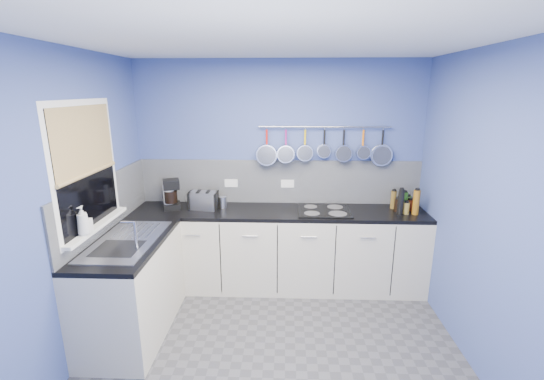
# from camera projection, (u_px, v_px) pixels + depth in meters

# --- Properties ---
(floor) EXTENTS (3.20, 3.00, 0.02)m
(floor) POSITION_uv_depth(u_px,v_px,m) (275.00, 357.00, 3.13)
(floor) COLOR #47474C
(floor) RESTS_ON ground
(ceiling) EXTENTS (3.20, 3.00, 0.02)m
(ceiling) POSITION_uv_depth(u_px,v_px,m) (275.00, 37.00, 2.47)
(ceiling) COLOR white
(ceiling) RESTS_ON ground
(wall_back) EXTENTS (3.20, 0.02, 2.50)m
(wall_back) POSITION_uv_depth(u_px,v_px,m) (279.00, 173.00, 4.26)
(wall_back) COLOR #3E5093
(wall_back) RESTS_ON ground
(wall_front) EXTENTS (3.20, 0.02, 2.50)m
(wall_front) POSITION_uv_depth(u_px,v_px,m) (262.00, 353.00, 1.35)
(wall_front) COLOR #3E5093
(wall_front) RESTS_ON ground
(wall_left) EXTENTS (0.02, 3.00, 2.50)m
(wall_left) POSITION_uv_depth(u_px,v_px,m) (67.00, 213.00, 2.86)
(wall_left) COLOR #3E5093
(wall_left) RESTS_ON ground
(wall_right) EXTENTS (0.02, 3.00, 2.50)m
(wall_right) POSITION_uv_depth(u_px,v_px,m) (492.00, 219.00, 2.74)
(wall_right) COLOR #3E5093
(wall_right) RESTS_ON ground
(backsplash_back) EXTENTS (3.20, 0.02, 0.50)m
(backsplash_back) POSITION_uv_depth(u_px,v_px,m) (279.00, 182.00, 4.26)
(backsplash_back) COLOR #92949A
(backsplash_back) RESTS_ON wall_back
(backsplash_left) EXTENTS (0.02, 1.80, 0.50)m
(backsplash_left) POSITION_uv_depth(u_px,v_px,m) (107.00, 203.00, 3.47)
(backsplash_left) COLOR #92949A
(backsplash_left) RESTS_ON wall_left
(cabinet_run_back) EXTENTS (3.20, 0.60, 0.86)m
(cabinet_run_back) POSITION_uv_depth(u_px,v_px,m) (278.00, 250.00, 4.17)
(cabinet_run_back) COLOR beige
(cabinet_run_back) RESTS_ON ground
(worktop_back) EXTENTS (3.20, 0.60, 0.04)m
(worktop_back) POSITION_uv_depth(u_px,v_px,m) (278.00, 212.00, 4.06)
(worktop_back) COLOR black
(worktop_back) RESTS_ON cabinet_run_back
(cabinet_run_left) EXTENTS (0.60, 1.20, 0.86)m
(cabinet_run_left) POSITION_uv_depth(u_px,v_px,m) (132.00, 289.00, 3.35)
(cabinet_run_left) COLOR beige
(cabinet_run_left) RESTS_ON ground
(worktop_left) EXTENTS (0.60, 1.20, 0.04)m
(worktop_left) POSITION_uv_depth(u_px,v_px,m) (127.00, 243.00, 3.24)
(worktop_left) COLOR black
(worktop_left) RESTS_ON cabinet_run_left
(window_frame) EXTENTS (0.01, 1.00, 1.10)m
(window_frame) POSITION_uv_depth(u_px,v_px,m) (86.00, 167.00, 3.07)
(window_frame) COLOR white
(window_frame) RESTS_ON wall_left
(window_glass) EXTENTS (0.01, 0.90, 1.00)m
(window_glass) POSITION_uv_depth(u_px,v_px,m) (87.00, 167.00, 3.07)
(window_glass) COLOR black
(window_glass) RESTS_ON wall_left
(bamboo_blind) EXTENTS (0.01, 0.90, 0.55)m
(bamboo_blind) POSITION_uv_depth(u_px,v_px,m) (84.00, 140.00, 3.01)
(bamboo_blind) COLOR tan
(bamboo_blind) RESTS_ON wall_left
(window_sill) EXTENTS (0.10, 0.98, 0.03)m
(window_sill) POSITION_uv_depth(u_px,v_px,m) (97.00, 226.00, 3.21)
(window_sill) COLOR white
(window_sill) RESTS_ON wall_left
(sink_unit) EXTENTS (0.50, 0.95, 0.01)m
(sink_unit) POSITION_uv_depth(u_px,v_px,m) (127.00, 240.00, 3.23)
(sink_unit) COLOR silver
(sink_unit) RESTS_ON worktop_left
(mixer_tap) EXTENTS (0.12, 0.08, 0.26)m
(mixer_tap) POSITION_uv_depth(u_px,v_px,m) (136.00, 235.00, 3.02)
(mixer_tap) COLOR silver
(mixer_tap) RESTS_ON worktop_left
(socket_left) EXTENTS (0.15, 0.01, 0.09)m
(socket_left) POSITION_uv_depth(u_px,v_px,m) (231.00, 183.00, 4.28)
(socket_left) COLOR white
(socket_left) RESTS_ON backsplash_back
(socket_right) EXTENTS (0.15, 0.01, 0.09)m
(socket_right) POSITION_uv_depth(u_px,v_px,m) (287.00, 184.00, 4.25)
(socket_right) COLOR white
(socket_right) RESTS_ON backsplash_back
(pot_rail) EXTENTS (1.45, 0.02, 0.02)m
(pot_rail) POSITION_uv_depth(u_px,v_px,m) (325.00, 127.00, 4.04)
(pot_rail) COLOR silver
(pot_rail) RESTS_ON wall_back
(soap_bottle_a) EXTENTS (0.10, 0.10, 0.24)m
(soap_bottle_a) POSITION_uv_depth(u_px,v_px,m) (83.00, 221.00, 2.94)
(soap_bottle_a) COLOR white
(soap_bottle_a) RESTS_ON window_sill
(soap_bottle_b) EXTENTS (0.08, 0.08, 0.17)m
(soap_bottle_b) POSITION_uv_depth(u_px,v_px,m) (86.00, 223.00, 2.99)
(soap_bottle_b) COLOR white
(soap_bottle_b) RESTS_ON window_sill
(paper_towel) EXTENTS (0.15, 0.15, 0.27)m
(paper_towel) POSITION_uv_depth(u_px,v_px,m) (169.00, 197.00, 4.07)
(paper_towel) COLOR white
(paper_towel) RESTS_ON worktop_back
(coffee_maker) EXTENTS (0.24, 0.25, 0.32)m
(coffee_maker) POSITION_uv_depth(u_px,v_px,m) (171.00, 194.00, 4.07)
(coffee_maker) COLOR black
(coffee_maker) RESTS_ON worktop_back
(toaster) EXTENTS (0.32, 0.22, 0.19)m
(toaster) POSITION_uv_depth(u_px,v_px,m) (204.00, 200.00, 4.08)
(toaster) COLOR silver
(toaster) RESTS_ON worktop_back
(canister) EXTENTS (0.09, 0.09, 0.13)m
(canister) POSITION_uv_depth(u_px,v_px,m) (223.00, 202.00, 4.12)
(canister) COLOR silver
(canister) RESTS_ON worktop_back
(hob) EXTENTS (0.56, 0.49, 0.01)m
(hob) POSITION_uv_depth(u_px,v_px,m) (324.00, 211.00, 4.02)
(hob) COLOR black
(hob) RESTS_ON worktop_back
(pan_0) EXTENTS (0.23, 0.08, 0.42)m
(pan_0) POSITION_uv_depth(u_px,v_px,m) (267.00, 146.00, 4.11)
(pan_0) COLOR silver
(pan_0) RESTS_ON pot_rail
(pan_1) EXTENTS (0.19, 0.13, 0.38)m
(pan_1) POSITION_uv_depth(u_px,v_px,m) (286.00, 144.00, 4.10)
(pan_1) COLOR silver
(pan_1) RESTS_ON pot_rail
(pan_2) EXTENTS (0.18, 0.08, 0.37)m
(pan_2) POSITION_uv_depth(u_px,v_px,m) (305.00, 144.00, 4.09)
(pan_2) COLOR silver
(pan_2) RESTS_ON pot_rail
(pan_3) EXTENTS (0.15, 0.05, 0.34)m
(pan_3) POSITION_uv_depth(u_px,v_px,m) (324.00, 143.00, 4.08)
(pan_3) COLOR silver
(pan_3) RESTS_ON pot_rail
(pan_4) EXTENTS (0.19, 0.08, 0.38)m
(pan_4) POSITION_uv_depth(u_px,v_px,m) (344.00, 144.00, 4.08)
(pan_4) COLOR silver
(pan_4) RESTS_ON pot_rail
(pan_5) EXTENTS (0.15, 0.11, 0.34)m
(pan_5) POSITION_uv_depth(u_px,v_px,m) (363.00, 143.00, 4.06)
(pan_5) COLOR silver
(pan_5) RESTS_ON pot_rail
(pan_6) EXTENTS (0.23, 0.05, 0.42)m
(pan_6) POSITION_uv_depth(u_px,v_px,m) (382.00, 147.00, 4.07)
(pan_6) COLOR silver
(pan_6) RESTS_ON pot_rail
(condiment_0) EXTENTS (0.07, 0.07, 0.14)m
(condiment_0) POSITION_uv_depth(u_px,v_px,m) (408.00, 202.00, 4.10)
(condiment_0) COLOR #3F721E
(condiment_0) RESTS_ON worktop_back
(condiment_1) EXTENTS (0.06, 0.06, 0.16)m
(condiment_1) POSITION_uv_depth(u_px,v_px,m) (402.00, 201.00, 4.11)
(condiment_1) COLOR brown
(condiment_1) RESTS_ON worktop_back
(condiment_2) EXTENTS (0.06, 0.06, 0.20)m
(condiment_2) POSITION_uv_depth(u_px,v_px,m) (393.00, 200.00, 4.09)
(condiment_2) COLOR brown
(condiment_2) RESTS_ON worktop_back
(condiment_3) EXTENTS (0.07, 0.07, 0.12)m
(condiment_3) POSITION_uv_depth(u_px,v_px,m) (410.00, 205.00, 4.02)
(condiment_3) COLOR #4C190C
(condiment_3) RESTS_ON worktop_back
(condiment_4) EXTENTS (0.07, 0.07, 0.22)m
(condiment_4) POSITION_uv_depth(u_px,v_px,m) (404.00, 202.00, 3.98)
(condiment_4) COLOR #265919
(condiment_4) RESTS_ON worktop_back
(condiment_5) EXTENTS (0.07, 0.07, 0.14)m
(condiment_5) POSITION_uv_depth(u_px,v_px,m) (397.00, 205.00, 3.99)
(condiment_5) COLOR black
(condiment_5) RESTS_ON worktop_back
(condiment_6) EXTENTS (0.07, 0.07, 0.26)m
(condiment_6) POSITION_uv_depth(u_px,v_px,m) (416.00, 202.00, 3.89)
(condiment_6) COLOR #8C5914
(condiment_6) RESTS_ON worktop_back
(condiment_7) EXTENTS (0.07, 0.07, 0.12)m
(condiment_7) POSITION_uv_depth(u_px,v_px,m) (406.00, 208.00, 3.92)
(condiment_7) COLOR olive
(condiment_7) RESTS_ON worktop_back
(condiment_8) EXTENTS (0.06, 0.06, 0.27)m
(condiment_8) POSITION_uv_depth(u_px,v_px,m) (401.00, 202.00, 3.87)
(condiment_8) COLOR black
(condiment_8) RESTS_ON worktop_back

